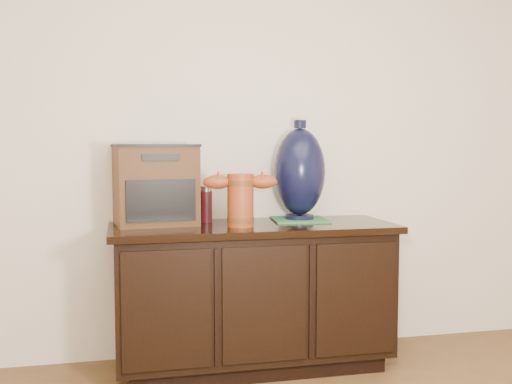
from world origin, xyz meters
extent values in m
plane|color=silver|center=(0.00, 2.50, 1.30)|extent=(4.50, 0.00, 4.50)
cube|color=black|center=(0.00, 2.23, 0.04)|extent=(1.29, 0.45, 0.08)
cube|color=black|center=(0.00, 2.23, 0.40)|extent=(1.40, 0.50, 0.64)
cube|color=black|center=(0.00, 2.23, 0.74)|extent=(1.46, 0.56, 0.03)
cube|color=black|center=(-0.47, 1.97, 0.40)|extent=(0.41, 0.01, 0.56)
cube|color=black|center=(0.00, 1.97, 0.40)|extent=(0.41, 0.01, 0.56)
cube|color=black|center=(0.47, 1.97, 0.40)|extent=(0.41, 0.01, 0.56)
cylinder|color=#9B3F1C|center=(-0.08, 2.16, 0.89)|extent=(0.15, 0.15, 0.26)
cylinder|color=#3A180B|center=(-0.08, 2.16, 0.79)|extent=(0.15, 0.15, 0.03)
cylinder|color=#3A180B|center=(-0.08, 2.16, 0.98)|extent=(0.15, 0.15, 0.03)
ellipsoid|color=#9B3F1C|center=(-0.19, 2.18, 0.98)|extent=(0.15, 0.08, 0.07)
ellipsoid|color=#9B3F1C|center=(0.03, 2.15, 0.98)|extent=(0.15, 0.08, 0.07)
cube|color=#432510|center=(-0.49, 2.34, 0.95)|extent=(0.43, 0.36, 0.40)
cube|color=black|center=(-0.47, 2.18, 0.89)|extent=(0.34, 0.05, 0.21)
cube|color=black|center=(-0.49, 2.34, 1.16)|extent=(0.45, 0.38, 0.01)
cube|color=#337240|center=(0.28, 2.33, 0.76)|extent=(0.31, 0.31, 0.01)
cylinder|color=black|center=(0.28, 2.33, 0.77)|extent=(0.15, 0.15, 0.02)
ellipsoid|color=black|center=(0.28, 2.33, 1.02)|extent=(0.30, 0.30, 0.47)
cylinder|color=black|center=(0.28, 2.33, 1.28)|extent=(0.07, 0.07, 0.04)
cylinder|color=#510D14|center=(-0.22, 2.38, 0.84)|extent=(0.07, 0.07, 0.16)
cylinder|color=silver|center=(-0.22, 2.38, 0.93)|extent=(0.06, 0.06, 0.03)
camera|label=1|loc=(-0.66, -0.76, 1.16)|focal=42.00mm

